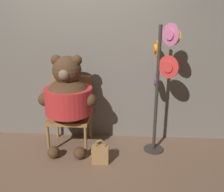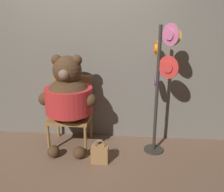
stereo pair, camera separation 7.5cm
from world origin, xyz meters
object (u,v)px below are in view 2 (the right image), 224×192
Objects in this scene: chair at (71,109)px; hat_display_rack at (161,77)px; teddy_bear at (69,97)px; handbag_on_ground at (100,154)px.

chair is 0.57× the size of hat_display_rack.
teddy_bear is (0.02, -0.18, 0.25)m from chair.
handbag_on_ground is (-0.78, -0.37, -0.97)m from hat_display_rack.
chair reaches higher than handbag_on_ground.
teddy_bear reaches higher than chair.
hat_display_rack is 5.46× the size of handbag_on_ground.
hat_display_rack reaches higher than teddy_bear.
handbag_on_ground is (0.49, -0.53, -0.41)m from chair.
teddy_bear is 0.88m from handbag_on_ground.
handbag_on_ground is (0.47, -0.35, -0.66)m from teddy_bear.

